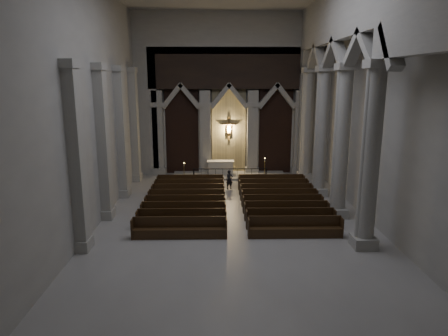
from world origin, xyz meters
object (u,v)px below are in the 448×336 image
at_px(altar, 221,167).
at_px(worshipper, 229,180).
at_px(candle_stand_right, 264,173).
at_px(altar_rail, 230,173).
at_px(pews, 234,204).
at_px(candle_stand_left, 184,176).

relative_size(altar, worshipper, 1.59).
height_order(altar, candle_stand_right, candle_stand_right).
relative_size(altar, altar_rail, 0.39).
distance_m(candle_stand_right, pews, 7.33).
bearing_deg(candle_stand_left, worshipper, -34.02).
height_order(altar, candle_stand_left, candle_stand_left).
distance_m(altar_rail, pews, 6.03).
bearing_deg(candle_stand_right, pews, -110.57).
bearing_deg(pews, altar, 94.74).
relative_size(altar, candle_stand_left, 1.49).
xyz_separation_m(candle_stand_right, worshipper, (-2.67, -2.63, 0.21)).
xyz_separation_m(candle_stand_left, worshipper, (3.20, -2.16, 0.27)).
bearing_deg(altar, altar_rail, -70.90).
bearing_deg(pews, worshipper, 91.32).
distance_m(candle_stand_left, worshipper, 3.87).
height_order(candle_stand_left, candle_stand_right, candle_stand_right).
distance_m(candle_stand_left, pews, 7.19).
height_order(altar_rail, candle_stand_right, candle_stand_right).
xyz_separation_m(pews, worshipper, (-0.10, 4.23, 0.32)).
xyz_separation_m(candle_stand_left, candle_stand_right, (5.88, 0.47, 0.06)).
xyz_separation_m(altar_rail, candle_stand_right, (2.57, 0.84, -0.25)).
distance_m(altar_rail, worshipper, 1.80).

